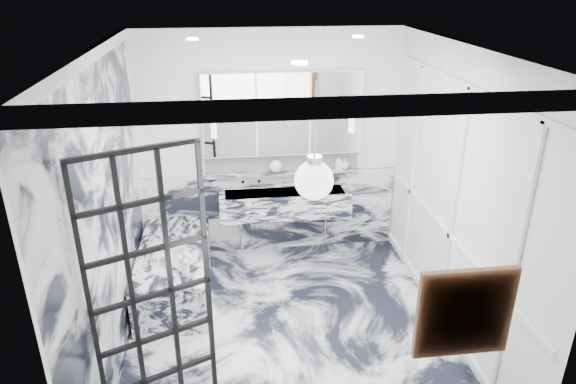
{
  "coord_description": "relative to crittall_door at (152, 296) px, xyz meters",
  "views": [
    {
      "loc": [
        -0.53,
        -4.18,
        3.36
      ],
      "look_at": [
        0.06,
        0.5,
        1.33
      ],
      "focal_mm": 32.0,
      "sensor_mm": 36.0,
      "label": 1
    }
  ],
  "objects": [
    {
      "name": "floor",
      "position": [
        1.14,
        0.87,
        -1.14
      ],
      "size": [
        3.6,
        3.6,
        0.0
      ],
      "primitive_type": "plane",
      "color": "silver",
      "rests_on": "ground"
    },
    {
      "name": "ceiling",
      "position": [
        1.14,
        0.87,
        1.66
      ],
      "size": [
        3.6,
        3.6,
        0.0
      ],
      "primitive_type": "plane",
      "rotation": [
        3.14,
        0.0,
        0.0
      ],
      "color": "white",
      "rests_on": "wall_back"
    },
    {
      "name": "wall_back",
      "position": [
        1.14,
        2.67,
        0.26
      ],
      "size": [
        3.6,
        0.0,
        3.6
      ],
      "primitive_type": "plane",
      "rotation": [
        1.57,
        0.0,
        0.0
      ],
      "color": "white",
      "rests_on": "floor"
    },
    {
      "name": "wall_front",
      "position": [
        1.14,
        -0.93,
        0.26
      ],
      "size": [
        3.6,
        0.0,
        3.6
      ],
      "primitive_type": "plane",
      "rotation": [
        -1.57,
        0.0,
        0.0
      ],
      "color": "white",
      "rests_on": "floor"
    },
    {
      "name": "wall_left",
      "position": [
        -0.46,
        0.87,
        0.26
      ],
      "size": [
        0.0,
        3.6,
        3.6
      ],
      "primitive_type": "plane",
      "rotation": [
        1.57,
        0.0,
        1.57
      ],
      "color": "white",
      "rests_on": "floor"
    },
    {
      "name": "wall_right",
      "position": [
        2.74,
        0.87,
        0.26
      ],
      "size": [
        0.0,
        3.6,
        3.6
      ],
      "primitive_type": "plane",
      "rotation": [
        1.57,
        0.0,
        -1.57
      ],
      "color": "white",
      "rests_on": "floor"
    },
    {
      "name": "marble_clad_back",
      "position": [
        1.14,
        2.65,
        -0.62
      ],
      "size": [
        3.18,
        0.05,
        1.05
      ],
      "primitive_type": "cube",
      "color": "silver",
      "rests_on": "floor"
    },
    {
      "name": "marble_clad_left",
      "position": [
        -0.45,
        0.87,
        0.2
      ],
      "size": [
        0.02,
        3.56,
        2.68
      ],
      "primitive_type": "cube",
      "color": "silver",
      "rests_on": "floor"
    },
    {
      "name": "panel_molding",
      "position": [
        2.72,
        0.87,
        0.16
      ],
      "size": [
        0.03,
        3.4,
        2.3
      ],
      "primitive_type": "cube",
      "color": "white",
      "rests_on": "floor"
    },
    {
      "name": "soap_bottle_a",
      "position": [
        1.62,
        2.58,
        0.05
      ],
      "size": [
        0.1,
        0.1,
        0.2
      ],
      "primitive_type": "imported",
      "rotation": [
        0.0,
        0.0,
        0.4
      ],
      "color": "#8C5919",
      "rests_on": "ledge"
    },
    {
      "name": "soap_bottle_b",
      "position": [
        1.99,
        2.58,
        0.04
      ],
      "size": [
        0.08,
        0.09,
        0.18
      ],
      "primitive_type": "imported",
      "rotation": [
        0.0,
        0.0,
        -0.02
      ],
      "color": "#4C4C51",
      "rests_on": "ledge"
    },
    {
      "name": "soap_bottle_c",
      "position": [
        2.06,
        2.58,
        0.02
      ],
      "size": [
        0.13,
        0.13,
        0.14
      ],
      "primitive_type": "imported",
      "rotation": [
        0.0,
        0.0,
        -0.23
      ],
      "color": "silver",
      "rests_on": "ledge"
    },
    {
      "name": "face_pot",
      "position": [
        1.19,
        2.58,
        0.02
      ],
      "size": [
        0.16,
        0.16,
        0.16
      ],
      "primitive_type": "sphere",
      "color": "white",
      "rests_on": "ledge"
    },
    {
      "name": "amber_bottle",
      "position": [
        1.67,
        2.58,
        -0.0
      ],
      "size": [
        0.04,
        0.04,
        0.1
      ],
      "primitive_type": "cylinder",
      "color": "#8C5919",
      "rests_on": "ledge"
    },
    {
      "name": "flower_vase",
      "position": [
        0.13,
        1.21,
        -0.53
      ],
      "size": [
        0.07,
        0.07,
        0.12
      ],
      "primitive_type": "cylinder",
      "color": "silver",
      "rests_on": "bathtub"
    },
    {
      "name": "crittall_door",
      "position": [
        0.0,
        0.0,
        0.0
      ],
      "size": [
        0.82,
        0.39,
        2.28
      ],
      "primitive_type": null,
      "rotation": [
        0.0,
        0.0,
        0.41
      ],
      "color": "black",
      "rests_on": "floor"
    },
    {
      "name": "artwork",
      "position": [
        1.99,
        -0.89,
        0.31
      ],
      "size": [
        0.51,
        0.05,
        0.51
      ],
      "primitive_type": "cube",
      "color": "orange",
      "rests_on": "wall_front"
    },
    {
      "name": "pendant_light",
      "position": [
        1.17,
        -0.21,
        0.95
      ],
      "size": [
        0.26,
        0.26,
        0.26
      ],
      "primitive_type": "sphere",
      "color": "white",
      "rests_on": "ceiling"
    },
    {
      "name": "trough_sink",
      "position": [
        1.29,
        2.43,
        -0.41
      ],
      "size": [
        1.6,
        0.45,
        0.3
      ],
      "primitive_type": "cube",
      "color": "silver",
      "rests_on": "wall_back"
    },
    {
      "name": "ledge",
      "position": [
        1.29,
        2.59,
        -0.07
      ],
      "size": [
        1.9,
        0.14,
        0.04
      ],
      "primitive_type": "cube",
      "color": "silver",
      "rests_on": "wall_back"
    },
    {
      "name": "subway_tile",
      "position": [
        1.29,
        2.66,
        0.06
      ],
      "size": [
        1.9,
        0.03,
        0.23
      ],
      "primitive_type": "cube",
      "color": "white",
      "rests_on": "wall_back"
    },
    {
      "name": "mirror_cabinet",
      "position": [
        1.29,
        2.6,
        0.68
      ],
      "size": [
        1.9,
        0.16,
        1.0
      ],
      "primitive_type": "cube",
      "color": "white",
      "rests_on": "wall_back"
    },
    {
      "name": "sconce_left",
      "position": [
        0.47,
        2.5,
        0.64
      ],
      "size": [
        0.07,
        0.07,
        0.4
      ],
      "primitive_type": "cylinder",
      "color": "white",
      "rests_on": "mirror_cabinet"
    },
    {
      "name": "sconce_right",
      "position": [
        2.11,
        2.5,
        0.64
      ],
      "size": [
        0.07,
        0.07,
        0.4
      ],
      "primitive_type": "cylinder",
      "color": "white",
      "rests_on": "mirror_cabinet"
    },
    {
      "name": "bathtub",
      "position": [
        -0.04,
        1.77,
        -0.87
      ],
      "size": [
        0.75,
        1.65,
        0.55
      ],
      "primitive_type": "cube",
      "color": "silver",
      "rests_on": "floor"
    }
  ]
}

